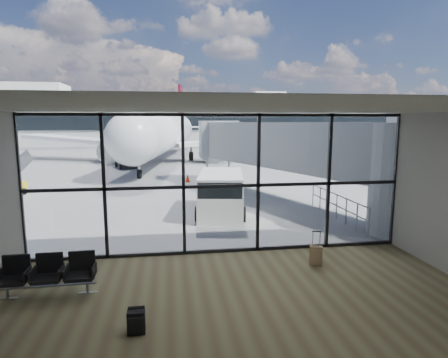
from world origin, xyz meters
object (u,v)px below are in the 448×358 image
object	(u,v)px
seating_row	(49,272)
suitcase	(316,255)
service_van	(221,193)
backpack	(136,322)
belt_loader	(126,161)
airliner	(166,133)
mobile_stairs	(2,188)

from	to	relation	value
seating_row	suitcase	world-z (taller)	suitcase
seating_row	suitcase	xyz separation A→B (m)	(7.25, 0.79, -0.25)
suitcase	service_van	size ratio (longest dim) A/B	0.22
backpack	suitcase	bearing A→B (deg)	30.00
suitcase	belt_loader	distance (m)	26.92
backpack	airliner	xyz separation A→B (m)	(0.52, 35.82, 2.74)
mobile_stairs	service_van	bearing A→B (deg)	-2.20
service_van	belt_loader	size ratio (longest dim) A/B	1.07
suitcase	airliner	size ratio (longest dim) A/B	0.03
seating_row	mobile_stairs	bearing A→B (deg)	114.40
backpack	mobile_stairs	bearing A→B (deg)	118.94
service_van	mobile_stairs	world-z (taller)	mobile_stairs
seating_row	mobile_stairs	distance (m)	14.76
service_van	belt_loader	distance (m)	20.06
backpack	belt_loader	size ratio (longest dim) A/B	0.12
backpack	suitcase	world-z (taller)	suitcase
service_van	belt_loader	xyz separation A→B (m)	(-6.26, 19.05, -0.35)
belt_loader	mobile_stairs	size ratio (longest dim) A/B	1.34
seating_row	mobile_stairs	world-z (taller)	mobile_stairs
airliner	belt_loader	world-z (taller)	airliner
service_van	belt_loader	world-z (taller)	service_van
suitcase	service_van	xyz separation A→B (m)	(-1.91, 6.59, 0.68)
backpack	belt_loader	bearing A→B (deg)	95.88
backpack	service_van	xyz separation A→B (m)	(3.06, 9.52, 0.73)
backpack	belt_loader	xyz separation A→B (m)	(-3.20, 28.57, 0.38)
backpack	mobile_stairs	size ratio (longest dim) A/B	0.16
belt_loader	airliner	bearing A→B (deg)	44.53
service_van	suitcase	bearing A→B (deg)	-64.62
airliner	backpack	bearing A→B (deg)	-83.03
seating_row	airliner	world-z (taller)	airliner
belt_loader	mobile_stairs	distance (m)	14.26
seating_row	belt_loader	distance (m)	26.45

